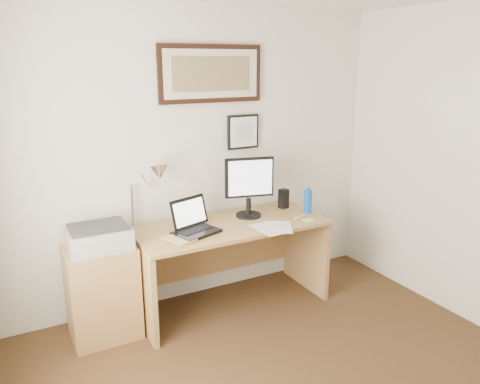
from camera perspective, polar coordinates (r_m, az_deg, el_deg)
wall_back at (r=4.02m, az=-5.47°, el=4.10°), size 3.50×0.02×2.50m
side_cabinet at (r=3.77m, az=-16.41°, el=-11.61°), size 0.50×0.40×0.73m
water_bottle at (r=4.19m, az=8.27°, el=-1.16°), size 0.07×0.07×0.20m
bottle_cap at (r=4.16m, az=8.33°, el=0.28°), size 0.04×0.04×0.02m
speaker at (r=4.29m, az=5.33°, el=-0.82°), size 0.08×0.07×0.18m
paper_sheet_a at (r=3.78m, az=3.65°, el=-4.46°), size 0.23×0.32×0.00m
paper_sheet_b at (r=3.81m, az=4.74°, el=-4.29°), size 0.33×0.36×0.00m
sticky_pad at (r=3.98m, az=8.39°, el=-3.46°), size 0.08×0.08×0.01m
marker_pen at (r=4.06m, az=7.30°, el=-3.02°), size 0.14×0.06×0.02m
book at (r=3.51m, az=-8.49°, el=-6.10°), size 0.24×0.28×0.02m
desk at (r=4.04m, az=-1.65°, el=-6.66°), size 1.60×0.70×0.75m
laptop at (r=3.70m, az=-5.66°, el=-4.01°), size 0.40×0.39×0.26m
lcd_monitor at (r=3.98m, az=1.13°, el=0.97°), size 0.42×0.22×0.52m
printer at (r=3.56m, az=-16.83°, el=-5.31°), size 0.44×0.34×0.18m
desk_lamp at (r=3.72m, az=-10.12°, el=2.00°), size 0.29×0.27×0.53m
picture_large at (r=3.97m, az=-3.52°, el=14.19°), size 0.92×0.04×0.47m
picture_small at (r=4.15m, az=0.38°, el=7.35°), size 0.30×0.03×0.30m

